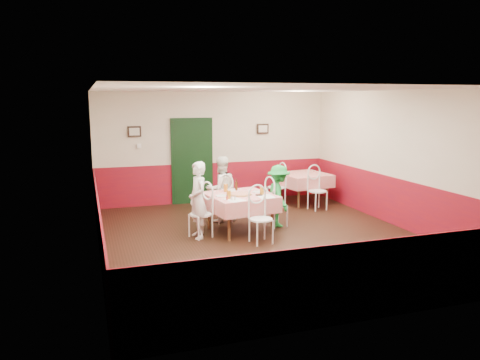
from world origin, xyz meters
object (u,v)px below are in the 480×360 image
object	(u,v)px
glass_a	(229,195)
chair_second_b	(318,191)
pizza	(240,194)
wallet	(259,195)
diner_far	(221,189)
main_table	(240,213)
chair_right	(276,205)
chair_second_a	(276,187)
chair_left	(201,214)
diner_right	(279,196)
second_table	(304,189)
glass_c	(226,188)
chair_far	(222,201)
beer_bottle	(236,185)
glass_b	(262,191)
diner_left	(198,200)
chair_near	(261,219)

from	to	relation	value
glass_a	chair_second_b	bearing A→B (deg)	29.46
pizza	wallet	world-z (taller)	pizza
diner_far	main_table	bearing A→B (deg)	88.00
chair_right	chair_second_b	world-z (taller)	same
chair_second_a	glass_a	size ratio (longest dim) A/B	5.77
pizza	diner_far	distance (m)	0.95
main_table	wallet	world-z (taller)	wallet
chair_left	diner_right	size ratio (longest dim) A/B	0.70
main_table	pizza	distance (m)	0.40
pizza	chair_second_a	bearing A→B (deg)	51.03
chair_left	chair_second_b	bearing A→B (deg)	91.01
second_table	glass_c	distance (m)	3.02
chair_far	beer_bottle	bearing A→B (deg)	103.27
diner_right	glass_b	bearing A→B (deg)	126.91
chair_second_b	pizza	bearing A→B (deg)	-160.07
diner_left	pizza	bearing A→B (deg)	89.90
chair_second_b	glass_a	distance (m)	3.10
glass_c	wallet	size ratio (longest dim) A/B	1.39
beer_bottle	wallet	distance (m)	0.70
chair_far	diner_right	size ratio (longest dim) A/B	0.70
chair_second_a	wallet	bearing A→B (deg)	-38.38
second_table	diner_left	xyz separation A→B (m)	(-3.24, -2.08, 0.36)
chair_second_b	pizza	size ratio (longest dim) A/B	2.11
wallet	diner_far	distance (m)	1.20
second_table	chair_near	bearing A→B (deg)	-128.60
pizza	wallet	xyz separation A→B (m)	(0.33, -0.18, -0.00)
chair_right	pizza	world-z (taller)	chair_right
beer_bottle	diner_right	xyz separation A→B (m)	(0.83, -0.29, -0.22)
pizza	wallet	distance (m)	0.37
main_table	second_table	bearing A→B (deg)	39.54
main_table	pizza	xyz separation A→B (m)	(-0.01, -0.05, 0.40)
diner_far	chair_far	bearing A→B (deg)	88.00
pizza	glass_b	world-z (taller)	glass_b
beer_bottle	wallet	xyz separation A→B (m)	(0.26, -0.65, -0.09)
chair_right	chair_second_a	world-z (taller)	same
pizza	glass_b	size ratio (longest dim) A/B	2.81
chair_second_a	chair_second_b	xyz separation A→B (m)	(0.75, -0.75, 0.00)
glass_a	wallet	bearing A→B (deg)	8.78
second_table	diner_far	xyz separation A→B (m)	(-2.49, -1.05, 0.33)
pizza	diner_right	size ratio (longest dim) A/B	0.33
chair_right	glass_a	bearing A→B (deg)	98.90
glass_a	diner_right	xyz separation A→B (m)	(1.22, 0.46, -0.19)
beer_bottle	diner_left	xyz separation A→B (m)	(-0.95, -0.56, -0.13)
chair_right	diner_far	size ratio (longest dim) A/B	0.64
chair_near	glass_a	distance (m)	0.79
chair_right	beer_bottle	xyz separation A→B (m)	(-0.78, 0.29, 0.42)
glass_a	second_table	bearing A→B (deg)	40.19
chair_far	glass_c	xyz separation A→B (m)	(-0.06, -0.48, 0.39)
chair_second_a	glass_c	world-z (taller)	glass_c
main_table	diner_far	bearing A→B (deg)	98.80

